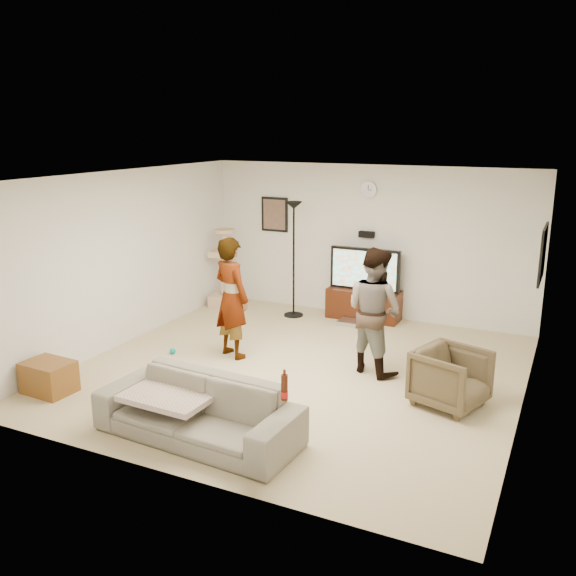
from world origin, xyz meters
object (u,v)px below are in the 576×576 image
at_px(cat_tree, 223,267).
at_px(sofa, 198,410).
at_px(tv_stand, 364,304).
at_px(tv, 365,269).
at_px(person_left, 231,298).
at_px(side_table, 49,377).
at_px(floor_lamp, 294,260).
at_px(beer_bottle, 284,387).
at_px(armchair, 451,378).
at_px(person_right, 374,311).

bearing_deg(cat_tree, sofa, -61.76).
xyz_separation_m(tv_stand, cat_tree, (-2.50, -0.32, 0.45)).
relative_size(tv, person_left, 0.70).
bearing_deg(side_table, floor_lamp, 71.74).
distance_m(tv, beer_bottle, 4.64).
distance_m(floor_lamp, beer_bottle, 4.63).
xyz_separation_m(tv_stand, armchair, (1.94, -2.70, 0.09)).
height_order(beer_bottle, side_table, beer_bottle).
xyz_separation_m(tv_stand, sofa, (-0.21, -4.57, 0.06)).
distance_m(sofa, side_table, 2.25).
bearing_deg(tv_stand, side_table, -119.17).
bearing_deg(cat_tree, side_table, -89.36).
relative_size(person_right, armchair, 2.22).
height_order(cat_tree, side_table, cat_tree).
height_order(tv_stand, tv, tv).
bearing_deg(side_table, person_left, 55.72).
distance_m(tv_stand, side_table, 5.03).
height_order(sofa, side_table, sofa).
height_order(sofa, beer_bottle, beer_bottle).
bearing_deg(sofa, cat_tree, 121.97).
bearing_deg(person_left, beer_bottle, 152.23).
distance_m(tv, floor_lamp, 1.17).
relative_size(person_left, armchair, 2.27).
relative_size(person_left, side_table, 2.91).
bearing_deg(person_left, floor_lamp, -67.51).
bearing_deg(sofa, floor_lamp, 105.78).
bearing_deg(beer_bottle, floor_lamp, 113.95).
xyz_separation_m(floor_lamp, person_right, (1.94, -1.74, -0.14)).
height_order(sofa, armchair, armchair).
xyz_separation_m(tv, person_right, (0.82, -2.09, -0.02)).
relative_size(tv, beer_bottle, 4.65).
bearing_deg(tv_stand, cat_tree, -172.67).
relative_size(tv, person_right, 0.71).
height_order(floor_lamp, person_left, floor_lamp).
bearing_deg(floor_lamp, beer_bottle, -66.05).
distance_m(floor_lamp, side_table, 4.33).
xyz_separation_m(floor_lamp, beer_bottle, (1.88, -4.23, -0.21)).
height_order(tv_stand, cat_tree, cat_tree).
bearing_deg(armchair, person_right, 79.74).
relative_size(cat_tree, person_right, 0.85).
height_order(floor_lamp, person_right, floor_lamp).
xyz_separation_m(tv, sofa, (-0.21, -4.57, -0.53)).
relative_size(tv_stand, side_table, 2.08).
xyz_separation_m(sofa, beer_bottle, (0.98, 0.00, 0.43)).
xyz_separation_m(person_right, beer_bottle, (-0.06, -2.48, -0.07)).
xyz_separation_m(floor_lamp, armchair, (3.06, -2.35, -0.62)).
distance_m(tv, cat_tree, 2.52).
xyz_separation_m(beer_bottle, armchair, (1.18, 1.88, -0.41)).
height_order(person_right, side_table, person_right).
xyz_separation_m(sofa, armchair, (2.15, 1.88, 0.02)).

